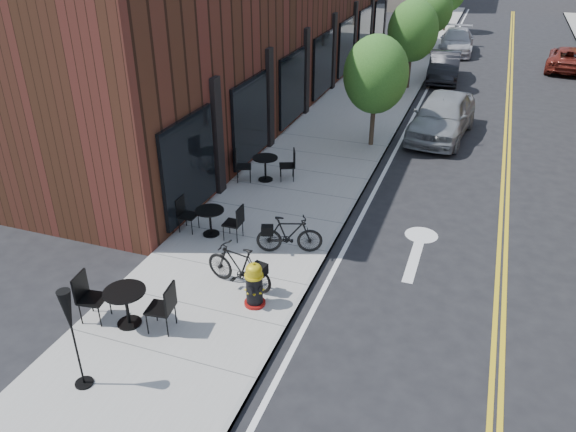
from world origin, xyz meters
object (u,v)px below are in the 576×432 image
at_px(fire_hydrant, 254,285).
at_px(bistro_set_b, 210,218).
at_px(bicycle_left, 239,266).
at_px(patio_umbrella, 70,319).
at_px(bistro_set_a, 126,302).
at_px(parked_car_a, 442,115).
at_px(bicycle_right, 289,235).
at_px(bistro_set_c, 265,165).
at_px(parked_car_far, 569,59).
at_px(parked_car_b, 444,67).
at_px(parked_car_c, 457,41).

xyz_separation_m(fire_hydrant, bistro_set_b, (-2.19, 2.33, -0.03)).
distance_m(bicycle_left, patio_umbrella, 3.96).
distance_m(bistro_set_a, parked_car_a, 14.24).
bearing_deg(bistro_set_b, bicycle_right, -3.68).
height_order(bistro_set_c, parked_car_far, parked_car_far).
distance_m(patio_umbrella, parked_car_far, 29.52).
height_order(bistro_set_a, parked_car_a, parked_car_a).
bearing_deg(parked_car_b, bistro_set_c, -107.63).
xyz_separation_m(bistro_set_a, parked_car_b, (3.78, 21.82, 0.04)).
bearing_deg(patio_umbrella, parked_car_b, 81.33).
height_order(fire_hydrant, bistro_set_b, fire_hydrant).
bearing_deg(bistro_set_a, fire_hydrant, 26.84).
xyz_separation_m(bicycle_left, patio_umbrella, (-1.34, -3.62, 0.91)).
height_order(patio_umbrella, parked_car_far, patio_umbrella).
xyz_separation_m(parked_car_a, parked_car_b, (-0.80, 8.33, -0.13)).
distance_m(bistro_set_b, parked_car_b, 18.46).
distance_m(fire_hydrant, bistro_set_a, 2.55).
xyz_separation_m(bistro_set_c, parked_car_b, (3.79, 14.47, 0.07)).
bearing_deg(bistro_set_c, bistro_set_b, -113.95).
relative_size(fire_hydrant, parked_car_a, 0.22).
height_order(fire_hydrant, bicycle_left, fire_hydrant).
relative_size(bicycle_right, bistro_set_a, 0.82).
distance_m(bistro_set_a, parked_car_c, 28.87).
xyz_separation_m(bicycle_right, bistro_set_c, (-2.11, 3.70, 0.01)).
bearing_deg(parked_car_far, parked_car_b, 42.85).
xyz_separation_m(fire_hydrant, bistro_set_c, (-2.13, 5.91, -0.00)).
height_order(parked_car_b, parked_car_far, parked_car_b).
bearing_deg(parked_car_a, parked_car_b, 101.24).
relative_size(bistro_set_c, parked_car_c, 0.38).
height_order(bistro_set_a, parked_car_c, parked_car_c).
height_order(fire_hydrant, parked_car_a, parked_car_a).
height_order(fire_hydrant, bistro_set_a, bistro_set_a).
xyz_separation_m(bistro_set_a, bistro_set_b, (-0.08, 3.77, -0.06)).
height_order(bicycle_right, parked_car_b, parked_car_b).
relative_size(bistro_set_b, bistro_set_c, 0.93).
relative_size(bistro_set_a, parked_car_b, 0.47).
relative_size(fire_hydrant, bicycle_right, 0.64).
xyz_separation_m(fire_hydrant, bicycle_left, (-0.58, 0.51, 0.02)).
relative_size(fire_hydrant, bistro_set_a, 0.53).
bearing_deg(bistro_set_c, bistro_set_a, -112.83).
bearing_deg(fire_hydrant, parked_car_a, 102.03).
distance_m(fire_hydrant, parked_car_a, 12.30).
bearing_deg(patio_umbrella, fire_hydrant, 58.38).
xyz_separation_m(bistro_set_c, parked_car_far, (9.82, 18.88, 0.01)).
relative_size(bistro_set_a, parked_car_a, 0.41).
bearing_deg(parked_car_a, bicycle_right, -98.42).
relative_size(bicycle_left, parked_car_c, 0.35).
xyz_separation_m(parked_car_b, parked_car_c, (0.00, 6.81, 0.01)).
height_order(bistro_set_c, patio_umbrella, patio_umbrella).
bearing_deg(parked_car_far, patio_umbrella, 77.64).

